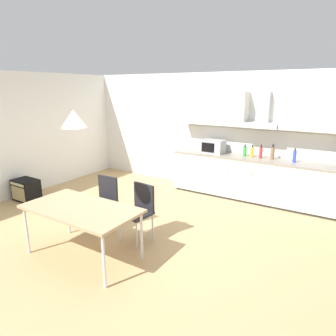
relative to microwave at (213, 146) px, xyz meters
The scene contains 17 objects.
ground_plane 2.77m from the microwave, 95.67° to the right, with size 9.35×8.57×0.02m, color tan.
wall_back 0.51m from the microwave, 125.86° to the left, with size 7.48×0.10×2.59m, color white.
wall_left 4.28m from the microwave, 143.24° to the right, with size 0.10×6.86×2.59m, color white.
kitchen_counter 1.14m from the microwave, ahead, with size 3.58×0.63×0.89m.
backsplash_tile 1.03m from the microwave, 16.44° to the left, with size 3.56×0.02×0.52m, color silver.
upper_wall_cabinets 1.27m from the microwave, ahead, with size 3.56×0.40×0.70m.
microwave is the anchor object (origin of this frame).
bottle_blue 1.66m from the microwave, ahead, with size 0.06×0.06×0.27m.
bottle_brown 1.25m from the microwave, ahead, with size 0.07×0.07×0.30m.
bottle_red 1.02m from the microwave, ahead, with size 0.06×0.06×0.27m.
bottle_green 0.69m from the microwave, ahead, with size 0.07×0.07×0.24m.
bottle_yellow 0.84m from the microwave, ahead, with size 0.06×0.06×0.24m.
dining_table 3.43m from the microwave, 96.30° to the right, with size 1.57×0.83×0.72m.
chair_far_right 2.65m from the microwave, 90.27° to the right, with size 0.44×0.44×0.87m.
chair_far_left 2.74m from the microwave, 105.71° to the right, with size 0.41×0.41×0.87m.
guitar_amp 4.01m from the microwave, 140.22° to the right, with size 0.52×0.37×0.44m.
pendant_lamp 3.52m from the microwave, 96.30° to the right, with size 0.32×0.32×0.22m, color silver.
Camera 1 is at (2.82, -3.35, 2.24)m, focal length 32.00 mm.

